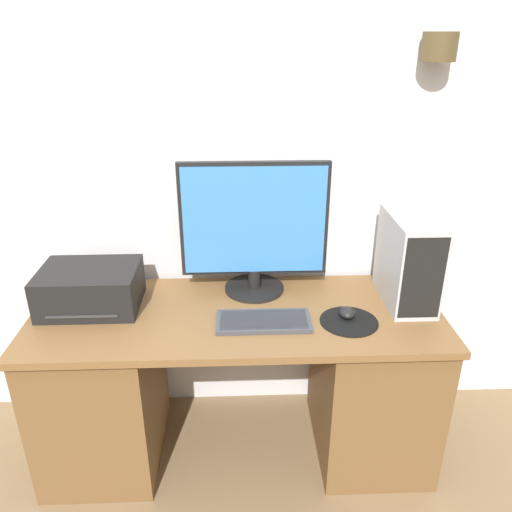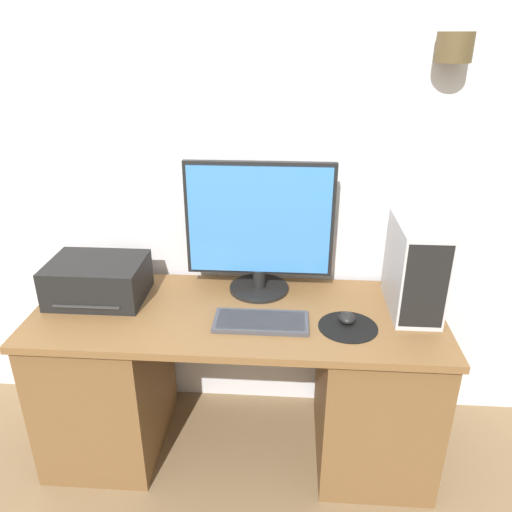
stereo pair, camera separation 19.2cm
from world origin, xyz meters
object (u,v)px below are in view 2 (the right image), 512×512
object	(u,v)px
keyboard	(261,321)
printer	(98,280)
monitor	(259,227)
computer_tower	(415,267)
mouse	(347,318)

from	to	relation	value
keyboard	printer	xyz separation A→B (m)	(-0.70, 0.16, 0.07)
monitor	keyboard	xyz separation A→B (m)	(0.03, -0.28, -0.29)
computer_tower	printer	xyz separation A→B (m)	(-1.30, 0.00, -0.10)
keyboard	mouse	distance (m)	0.33
monitor	mouse	xyz separation A→B (m)	(0.36, -0.26, -0.27)
mouse	printer	distance (m)	1.04
printer	computer_tower	bearing A→B (deg)	-0.14
computer_tower	printer	size ratio (longest dim) A/B	0.96
keyboard	computer_tower	xyz separation A→B (m)	(0.60, 0.16, 0.18)
computer_tower	keyboard	bearing A→B (deg)	-165.11
printer	keyboard	bearing A→B (deg)	-13.13
printer	mouse	bearing A→B (deg)	-7.47
monitor	keyboard	distance (m)	0.40
mouse	computer_tower	xyz separation A→B (m)	(0.27, 0.13, 0.16)
mouse	printer	size ratio (longest dim) A/B	0.19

